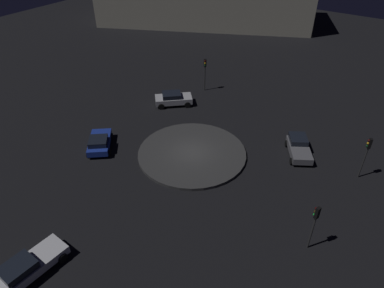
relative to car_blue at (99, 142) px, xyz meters
The scene contains 9 objects.
ground_plane 8.86m from the car_blue, 27.72° to the left, with size 114.31×114.31×0.00m, color black.
roundabout_island 8.85m from the car_blue, 27.72° to the left, with size 10.07×10.07×0.28m, color #383838.
car_blue is the anchor object (origin of this frame).
car_silver 10.84m from the car_blue, 86.36° to the left, with size 4.35×4.17×1.49m.
car_grey 18.71m from the car_blue, 31.38° to the left, with size 3.48×4.21×1.42m.
car_white 13.69m from the car_blue, 62.46° to the right, with size 2.26×4.62×1.46m.
traffic_light_east 20.41m from the car_blue, ahead, with size 0.39×0.36×3.83m.
traffic_light_east_near 23.52m from the car_blue, 23.69° to the left, with size 0.39×0.36×3.97m.
traffic_light_northwest 16.17m from the car_blue, 83.78° to the left, with size 0.37×0.40×4.03m.
Camera 1 is at (14.57, -21.63, 19.76)m, focal length 32.72 mm.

